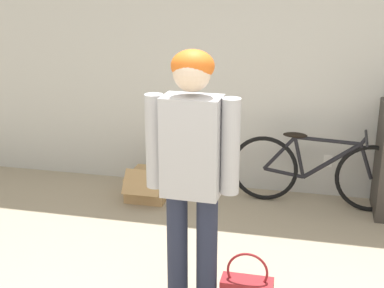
% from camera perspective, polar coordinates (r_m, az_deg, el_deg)
% --- Properties ---
extents(wall_back, '(8.00, 0.07, 2.60)m').
position_cam_1_polar(wall_back, '(5.08, 8.83, 8.94)').
color(wall_back, silver).
rests_on(wall_back, ground_plane).
extents(person, '(0.56, 0.24, 1.66)m').
position_cam_1_polar(person, '(3.14, 0.01, -1.79)').
color(person, '#23283D').
rests_on(person, ground_plane).
extents(bicycle, '(1.59, 0.46, 0.70)m').
position_cam_1_polar(bicycle, '(5.01, 13.11, -2.78)').
color(bicycle, black).
rests_on(bicycle, ground_plane).
extents(cardboard_box, '(0.37, 0.53, 0.33)m').
position_cam_1_polar(cardboard_box, '(5.17, -4.56, -4.33)').
color(cardboard_box, tan).
rests_on(cardboard_box, ground_plane).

